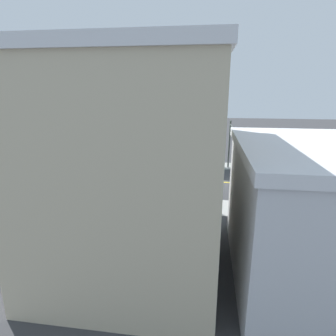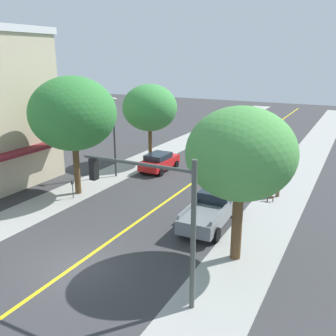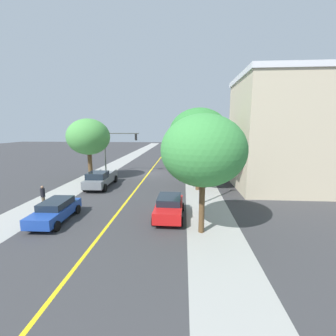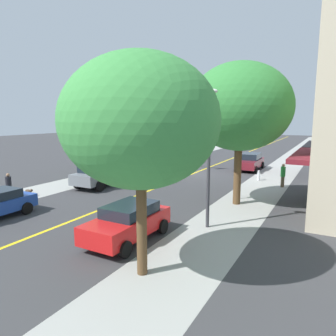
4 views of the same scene
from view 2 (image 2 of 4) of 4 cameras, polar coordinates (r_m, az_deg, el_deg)
ground_plane at (r=18.87m, az=-13.86°, el=-14.11°), size 140.00×140.00×0.00m
sidewalk_right at (r=15.84m, az=6.44°, el=-20.26°), size 3.35×126.00×0.01m
road_centerline_stripe at (r=18.87m, az=-13.86°, el=-14.11°), size 0.20×126.00×0.00m
street_tree_left_near at (r=26.69m, az=-14.09°, el=7.91°), size 5.91×5.91×8.23m
street_tree_right_corner at (r=17.38m, az=10.88°, el=2.06°), size 5.02×5.02×7.38m
street_tree_left_far at (r=34.44m, az=-2.76°, el=9.02°), size 4.92×4.92×7.10m
parking_meter at (r=26.89m, az=-14.14°, el=-2.72°), size 0.12×0.18×1.27m
traffic_light_mast at (r=14.50m, az=-1.75°, el=-5.53°), size 4.95×0.32×5.99m
street_lamp at (r=30.46m, az=-8.10°, el=5.90°), size 0.70×0.36×6.38m
red_sedan_left_curb at (r=32.44m, az=-1.34°, el=1.00°), size 2.09×4.21×1.52m
blue_sedan_right_curb at (r=30.73m, az=12.38°, el=-0.35°), size 2.05×4.47×1.42m
grey_pickup_truck at (r=22.46m, az=6.70°, el=-6.01°), size 2.41×5.94×1.79m
pedestrian_black_shirt at (r=27.45m, az=16.23°, el=-2.39°), size 0.35×0.35×1.68m
small_dog at (r=26.59m, az=15.01°, el=-4.22°), size 0.64×0.27×0.48m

